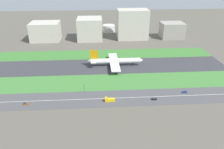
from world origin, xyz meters
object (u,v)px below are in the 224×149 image
(cargo_warehouse, at_px, (172,30))
(traffic_light, at_px, (84,88))
(car_3, at_px, (185,92))
(airliner, at_px, (114,61))
(fuel_tank_centre, at_px, (109,28))
(truck_0, at_px, (110,100))
(terminal_building, at_px, (45,31))
(hangar_building, at_px, (90,29))
(fuel_tank_west, at_px, (95,28))
(office_tower, at_px, (132,24))
(car_0, at_px, (154,99))
(car_1, at_px, (26,104))

(cargo_warehouse, bearing_deg, traffic_light, -128.00)
(cargo_warehouse, bearing_deg, car_3, -103.64)
(airliner, relative_size, traffic_light, 9.03)
(traffic_light, distance_m, fuel_tank_centre, 221.78)
(airliner, distance_m, truck_0, 78.82)
(terminal_building, bearing_deg, airliner, -48.73)
(car_3, bearing_deg, hangar_building, 116.20)
(car_3, distance_m, fuel_tank_west, 241.52)
(airliner, relative_size, office_tower, 1.35)
(airliner, relative_size, cargo_warehouse, 1.80)
(car_3, bearing_deg, fuel_tank_west, 109.89)
(car_3, height_order, truck_0, truck_0)
(car_0, bearing_deg, hangar_building, -73.04)
(car_0, bearing_deg, office_tower, -92.91)
(hangar_building, bearing_deg, car_0, -73.04)
(airliner, height_order, cargo_warehouse, cargo_warehouse)
(traffic_light, relative_size, cargo_warehouse, 0.20)
(car_3, relative_size, traffic_light, 0.61)
(car_1, height_order, cargo_warehouse, cargo_warehouse)
(car_1, relative_size, truck_0, 0.52)
(airliner, xyz_separation_m, office_tower, (38.04, 114.00, 16.87))
(traffic_light, bearing_deg, office_tower, 67.94)
(traffic_light, relative_size, fuel_tank_west, 0.42)
(car_3, bearing_deg, airliner, 131.10)
(car_0, height_order, car_1, same)
(hangar_building, distance_m, office_tower, 68.57)
(car_3, bearing_deg, traffic_light, 175.02)
(truck_0, distance_m, fuel_tank_centre, 237.39)
(car_1, relative_size, terminal_building, 0.10)
(hangar_building, bearing_deg, traffic_light, -90.73)
(truck_0, xyz_separation_m, fuel_tank_west, (-12.46, 237.00, 6.63))
(car_3, xyz_separation_m, truck_0, (-69.68, -10.00, 0.75))
(office_tower, relative_size, fuel_tank_centre, 2.19)
(airliner, bearing_deg, hangar_building, 104.86)
(traffic_light, distance_m, cargo_warehouse, 220.98)
(car_0, relative_size, hangar_building, 0.11)
(traffic_light, distance_m, fuel_tank_west, 219.26)
(car_1, xyz_separation_m, office_tower, (118.77, 192.00, 22.18))
(car_1, xyz_separation_m, cargo_warehouse, (184.21, 192.00, 11.45))
(terminal_building, distance_m, office_tower, 138.36)
(terminal_building, bearing_deg, car_1, -84.26)
(airliner, bearing_deg, traffic_light, -118.43)
(traffic_light, bearing_deg, car_1, -159.54)
(car_1, xyz_separation_m, hangar_building, (50.48, 192.00, 16.00))
(car_1, relative_size, hangar_building, 0.11)
(fuel_tank_centre, bearing_deg, hangar_building, -125.99)
(car_1, height_order, office_tower, office_tower)
(car_0, bearing_deg, cargo_warehouse, -111.39)
(car_0, bearing_deg, fuel_tank_centre, -83.78)
(terminal_building, xyz_separation_m, office_tower, (138.07, 0.00, 9.00))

